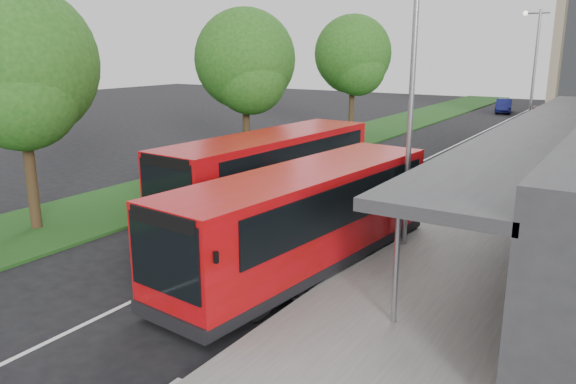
# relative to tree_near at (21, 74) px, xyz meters

# --- Properties ---
(ground) EXTENTS (120.00, 120.00, 0.00)m
(ground) POSITION_rel_tree_near_xyz_m (7.01, 2.95, -5.20)
(ground) COLOR black
(ground) RESTS_ON ground
(pavement) EXTENTS (5.00, 80.00, 0.15)m
(pavement) POSITION_rel_tree_near_xyz_m (13.01, 22.95, -5.12)
(pavement) COLOR slate
(pavement) RESTS_ON ground
(grass_verge) EXTENTS (5.00, 80.00, 0.10)m
(grass_verge) POSITION_rel_tree_near_xyz_m (0.01, 22.95, -5.15)
(grass_verge) COLOR #1C4817
(grass_verge) RESTS_ON ground
(lane_centre_line) EXTENTS (0.12, 70.00, 0.01)m
(lane_centre_line) POSITION_rel_tree_near_xyz_m (7.01, 17.95, -5.19)
(lane_centre_line) COLOR silver
(lane_centre_line) RESTS_ON ground
(kerb_dashes) EXTENTS (0.12, 56.00, 0.01)m
(kerb_dashes) POSITION_rel_tree_near_xyz_m (10.31, 21.95, -5.19)
(kerb_dashes) COLOR silver
(kerb_dashes) RESTS_ON ground
(tree_near) EXTENTS (5.01, 5.01, 8.05)m
(tree_near) POSITION_rel_tree_near_xyz_m (0.00, 0.00, 0.00)
(tree_near) COLOR #352615
(tree_near) RESTS_ON ground
(tree_mid) EXTENTS (4.96, 4.96, 7.97)m
(tree_mid) POSITION_rel_tree_near_xyz_m (0.00, 12.00, -0.05)
(tree_mid) COLOR #352615
(tree_mid) RESTS_ON ground
(tree_far) EXTENTS (5.12, 5.12, 8.22)m
(tree_far) POSITION_rel_tree_near_xyz_m (-0.00, 24.00, 0.11)
(tree_far) COLOR #352615
(tree_far) RESTS_ON ground
(lamp_post_near) EXTENTS (1.44, 0.28, 8.00)m
(lamp_post_near) POSITION_rel_tree_near_xyz_m (11.13, 4.95, -0.48)
(lamp_post_near) COLOR gray
(lamp_post_near) RESTS_ON pavement
(lamp_post_far) EXTENTS (1.44, 0.28, 8.00)m
(lamp_post_far) POSITION_rel_tree_near_xyz_m (11.13, 24.95, -0.48)
(lamp_post_far) COLOR gray
(lamp_post_far) RESTS_ON pavement
(bus_main) EXTENTS (3.43, 10.14, 2.82)m
(bus_main) POSITION_rel_tree_near_xyz_m (9.47, 1.90, -3.75)
(bus_main) COLOR red
(bus_main) RESTS_ON ground
(bus_second) EXTENTS (3.21, 10.44, 2.92)m
(bus_second) POSITION_rel_tree_near_xyz_m (5.42, 6.12, -3.70)
(bus_second) COLOR red
(bus_second) RESTS_ON ground
(litter_bin) EXTENTS (0.67, 0.67, 0.95)m
(litter_bin) POSITION_rel_tree_near_xyz_m (12.66, 11.72, -4.57)
(litter_bin) COLOR #391F17
(litter_bin) RESTS_ON pavement
(bollard) EXTENTS (0.15, 0.15, 0.94)m
(bollard) POSITION_rel_tree_near_xyz_m (12.00, 21.92, -4.58)
(bollard) COLOR yellow
(bollard) RESTS_ON pavement
(car_near) EXTENTS (2.01, 3.92, 1.28)m
(car_near) POSITION_rel_tree_near_xyz_m (9.24, 41.43, -4.56)
(car_near) COLOR #590C0F
(car_near) RESTS_ON ground
(car_far) EXTENTS (2.05, 4.16, 1.31)m
(car_far) POSITION_rel_tree_near_xyz_m (5.43, 45.90, -4.54)
(car_far) COLOR navy
(car_far) RESTS_ON ground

